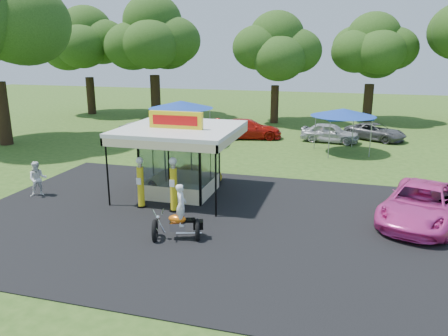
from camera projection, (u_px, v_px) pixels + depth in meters
The scene contains 20 objects.
ground at pixel (183, 239), 16.58m from camera, with size 120.00×120.00×0.00m, color #2E5019.
asphalt_apron at pixel (200, 219), 18.43m from camera, with size 20.00×14.00×0.04m, color black.
gas_station_kiosk at pixel (181, 159), 21.27m from camera, with size 5.40×5.40×4.18m.
gas_pump_left at pixel (141, 184), 19.55m from camera, with size 0.44×0.44×2.37m.
gas_pump_right at pixel (174, 186), 19.04m from camera, with size 0.46×0.46×2.48m.
motorcycle at pixel (180, 218), 16.31m from camera, with size 2.01×1.42×2.28m.
spare_tires at pixel (150, 188), 21.51m from camera, with size 0.86×0.52×0.74m.
kiosk_car at pixel (196, 173), 23.66m from camera, with size 1.13×2.82×0.96m, color yellow.
pink_sedan at pixel (421, 204), 17.99m from camera, with size 2.66×5.77×1.60m, color #E23DA0.
spectator_west at pixel (38, 179), 21.14m from camera, with size 0.85×0.66×1.75m, color white.
bg_car_a at pixel (146, 131), 34.29m from camera, with size 1.52×4.36×1.44m, color silver.
bg_car_b at pixel (248, 129), 34.91m from camera, with size 2.16×5.30×1.54m, color #B8150E.
bg_car_c at pixel (330, 133), 33.46m from camera, with size 1.76×4.36×1.49m, color #B1B1B5.
bg_car_d at pixel (375, 132), 34.34m from camera, with size 2.16×4.68×1.30m, color #4D4D4F.
tent_west at pixel (181, 105), 31.93m from camera, with size 4.73×4.73×3.30m.
tent_east at pixel (343, 113), 29.60m from camera, with size 4.39×4.39×3.07m.
oak_far_a at pixel (87, 48), 46.49m from camera, with size 9.38×9.38×11.12m.
oak_far_b at pixel (153, 42), 44.29m from camera, with size 10.05×10.05×11.99m.
oak_far_c at pixel (276, 54), 40.81m from camera, with size 8.61×8.61×10.15m.
oak_far_d at pixel (372, 54), 41.66m from camera, with size 8.50×8.50×10.12m.
Camera 1 is at (5.64, -14.27, 7.00)m, focal length 35.00 mm.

